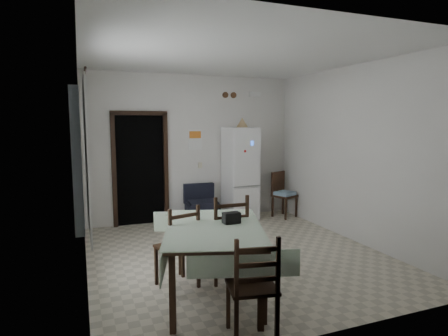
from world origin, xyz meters
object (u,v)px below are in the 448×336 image
object	(u,v)px
dining_chair_far_right	(226,236)
dining_chair_near_head	(252,285)
navy_seat	(202,204)
dining_chair_far_left	(177,246)
corner_chair	(285,195)
dining_table	(214,262)
fridge	(240,173)

from	to	relation	value
dining_chair_far_right	dining_chair_near_head	world-z (taller)	dining_chair_far_right
navy_seat	dining_chair_far_right	distance (m)	2.72
dining_chair_far_right	dining_chair_far_left	bearing A→B (deg)	2.65
corner_chair	dining_chair_far_left	bearing A→B (deg)	-161.69
corner_chair	dining_chair_near_head	bearing A→B (deg)	-145.85
corner_chair	dining_chair_far_right	xyz separation A→B (m)	(-2.27, -2.44, 0.08)
dining_table	dining_chair_far_left	size ratio (longest dim) A/B	1.57
dining_table	dining_chair_near_head	world-z (taller)	dining_chair_near_head
navy_seat	corner_chair	bearing A→B (deg)	-1.59
corner_chair	dining_chair_far_right	bearing A→B (deg)	-154.78
dining_chair_far_left	dining_chair_far_right	distance (m)	0.64
navy_seat	corner_chair	distance (m)	1.75
corner_chair	dining_table	xyz separation A→B (m)	(-2.59, -2.90, -0.05)
dining_table	dining_chair_near_head	bearing A→B (deg)	-68.42
fridge	dining_chair_far_right	size ratio (longest dim) A/B	1.71
dining_chair_far_left	dining_chair_near_head	world-z (taller)	dining_chair_far_left
corner_chair	dining_table	size ratio (longest dim) A/B	0.59
fridge	dining_table	size ratio (longest dim) A/B	1.18
navy_seat	dining_table	size ratio (longest dim) A/B	0.47
navy_seat	dining_chair_far_right	xyz separation A→B (m)	(-0.54, -2.66, 0.18)
fridge	dining_chair_far_right	world-z (taller)	fridge
navy_seat	dining_chair_far_left	xyz separation A→B (m)	(-1.17, -2.67, 0.13)
fridge	corner_chair	bearing A→B (deg)	-15.64
fridge	dining_chair_far_left	bearing A→B (deg)	-129.14
fridge	dining_chair_far_right	xyz separation A→B (m)	(-1.36, -2.66, -0.39)
navy_seat	corner_chair	world-z (taller)	corner_chair
dining_chair_far_right	corner_chair	bearing A→B (deg)	-131.27
fridge	dining_chair_near_head	bearing A→B (deg)	-114.57
navy_seat	fridge	bearing A→B (deg)	5.49
fridge	dining_chair_far_left	distance (m)	3.36
fridge	corner_chair	xyz separation A→B (m)	(0.91, -0.22, -0.47)
corner_chair	dining_chair_far_left	xyz separation A→B (m)	(-2.91, -2.45, 0.04)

